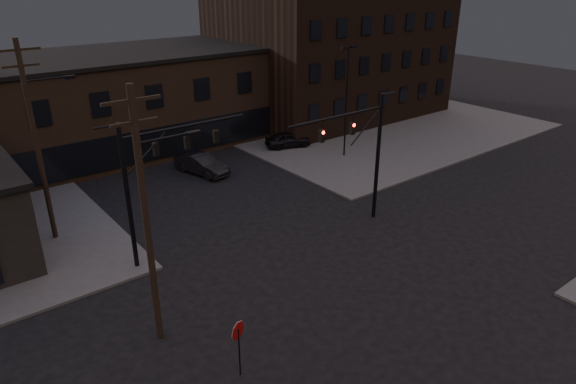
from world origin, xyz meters
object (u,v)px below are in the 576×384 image
object	(u,v)px
parked_car_lot_b	(322,122)
car_crossing	(202,164)
parked_car_lot_a	(288,139)
traffic_signal_near	(366,147)
stop_sign	(238,336)
traffic_signal_far	(150,175)

from	to	relation	value
parked_car_lot_b	car_crossing	world-z (taller)	car_crossing
parked_car_lot_a	car_crossing	xyz separation A→B (m)	(-9.04, -0.66, -0.06)
traffic_signal_near	stop_sign	size ratio (longest dim) A/B	3.23
parked_car_lot_b	traffic_signal_near	bearing A→B (deg)	167.90
traffic_signal_far	parked_car_lot_a	bearing A→B (deg)	31.62
traffic_signal_far	parked_car_lot_b	xyz separation A→B (m)	(23.47, 13.07, -4.19)
traffic_signal_far	parked_car_lot_a	world-z (taller)	traffic_signal_far
car_crossing	stop_sign	bearing A→B (deg)	-129.93
traffic_signal_near	parked_car_lot_b	size ratio (longest dim) A/B	1.72
parked_car_lot_a	parked_car_lot_b	bearing A→B (deg)	-50.09
traffic_signal_far	parked_car_lot_a	size ratio (longest dim) A/B	2.00
traffic_signal_far	stop_sign	xyz separation A→B (m)	(-1.28, -9.99, -3.17)
parked_car_lot_b	stop_sign	bearing A→B (deg)	155.38
traffic_signal_near	parked_car_lot_a	distance (m)	15.66
traffic_signal_near	traffic_signal_far	distance (m)	12.57
traffic_signal_far	car_crossing	size ratio (longest dim) A/B	1.70
stop_sign	parked_car_lot_a	size ratio (longest dim) A/B	0.62
car_crossing	traffic_signal_near	bearing A→B (deg)	-88.68
traffic_signal_near	stop_sign	distance (m)	15.17
traffic_signal_far	stop_sign	world-z (taller)	traffic_signal_far
parked_car_lot_a	parked_car_lot_b	size ratio (longest dim) A/B	0.86
stop_sign	parked_car_lot_b	size ratio (longest dim) A/B	0.53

